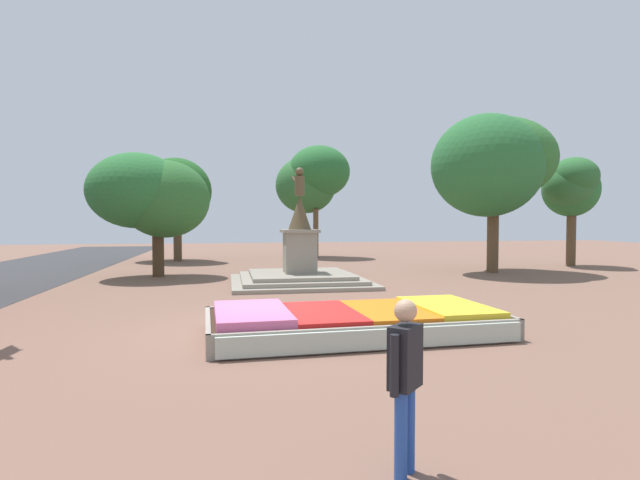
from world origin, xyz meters
name	(u,v)px	position (x,y,z in m)	size (l,w,h in m)	color
ground_plane	(259,330)	(0.00, 0.00, 0.00)	(91.33, 91.33, 0.00)	brown
flower_planter	(353,322)	(2.04, -0.77, 0.28)	(6.66, 3.46, 0.64)	#38281C
statue_monument	(300,267)	(2.14, 8.37, 0.69)	(5.47, 5.47, 4.68)	gray
pedestrian_with_handbag	(405,373)	(1.03, -6.87, 1.03)	(0.43, 0.43, 1.77)	#264CA5
park_tree_far_left	(312,179)	(5.04, 22.64, 5.43)	(5.06, 4.91, 7.70)	brown
park_tree_behind_statue	(494,165)	(12.07, 10.94, 5.28)	(6.43, 6.05, 7.61)	brown
park_tree_far_right	(170,195)	(-4.27, 20.71, 4.12)	(5.38, 5.20, 6.37)	brown
park_tree_street_side	(571,186)	(18.02, 13.19, 4.46)	(3.41, 3.44, 6.01)	brown
park_tree_mid_canopy	(150,195)	(-4.13, 11.79, 3.70)	(5.32, 4.33, 5.55)	#4C3823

